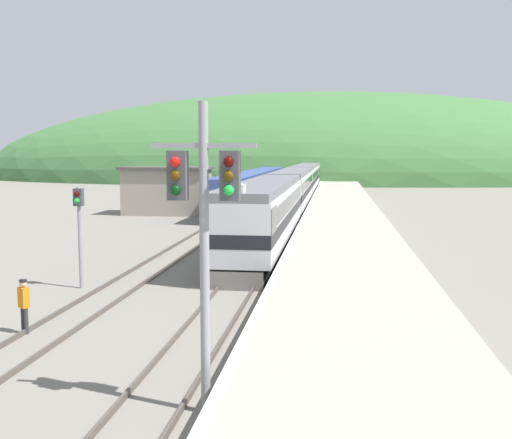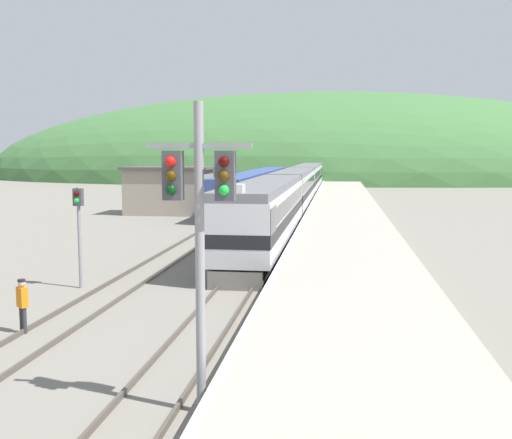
% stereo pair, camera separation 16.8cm
% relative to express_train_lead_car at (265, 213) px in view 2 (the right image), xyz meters
% --- Properties ---
extents(track_main, '(1.52, 180.00, 0.16)m').
position_rel_express_train_lead_car_xyz_m(track_main, '(0.00, 42.47, -2.07)').
color(track_main, '#4C443D').
rests_on(track_main, ground).
extents(track_siding, '(1.52, 180.00, 0.16)m').
position_rel_express_train_lead_car_xyz_m(track_siding, '(-4.73, 42.47, -2.07)').
color(track_siding, '#4C443D').
rests_on(track_siding, ground).
extents(platform, '(5.98, 140.00, 0.97)m').
position_rel_express_train_lead_car_xyz_m(platform, '(4.60, 22.47, -1.67)').
color(platform, '#9E9689').
rests_on(platform, ground).
extents(distant_hills, '(149.93, 67.47, 36.50)m').
position_rel_express_train_lead_car_xyz_m(distant_hills, '(0.00, 96.81, -2.15)').
color(distant_hills, '#3D6B38').
rests_on(distant_hills, ground).
extents(station_shed, '(7.86, 4.56, 4.28)m').
position_rel_express_train_lead_car_xyz_m(station_shed, '(-11.08, 18.85, 0.01)').
color(station_shed, gray).
rests_on(station_shed, ground).
extents(express_train_lead_car, '(2.91, 20.94, 4.28)m').
position_rel_express_train_lead_car_xyz_m(express_train_lead_car, '(0.00, 0.00, 0.00)').
color(express_train_lead_car, black).
rests_on(express_train_lead_car, ground).
extents(carriage_second, '(2.90, 22.23, 3.92)m').
position_rel_express_train_lead_car_xyz_m(carriage_second, '(0.00, 22.70, -0.01)').
color(carriage_second, black).
rests_on(carriage_second, ground).
extents(carriage_third, '(2.90, 22.23, 3.92)m').
position_rel_express_train_lead_car_xyz_m(carriage_third, '(0.00, 45.81, -0.01)').
color(carriage_third, black).
rests_on(carriage_third, ground).
extents(carriage_fourth, '(2.90, 22.23, 3.92)m').
position_rel_express_train_lead_car_xyz_m(carriage_fourth, '(0.00, 68.91, -0.01)').
color(carriage_fourth, black).
rests_on(carriage_fourth, ground).
extents(siding_train, '(2.90, 41.23, 3.52)m').
position_rel_express_train_lead_car_xyz_m(siding_train, '(-4.73, 31.31, -0.33)').
color(siding_train, black).
rests_on(siding_train, ground).
extents(signal_mast_main, '(2.20, 0.42, 6.58)m').
position_rel_express_train_lead_car_xyz_m(signal_mast_main, '(1.24, -21.49, 2.13)').
color(signal_mast_main, gray).
rests_on(signal_mast_main, ground).
extents(signal_post_siding, '(0.36, 0.42, 4.15)m').
position_rel_express_train_lead_car_xyz_m(signal_post_siding, '(-6.37, -10.55, 0.82)').
color(signal_post_siding, gray).
rests_on(signal_post_siding, ground).
extents(track_worker, '(0.42, 0.39, 1.69)m').
position_rel_express_train_lead_car_xyz_m(track_worker, '(-5.49, -16.68, -1.19)').
color(track_worker, '#2D2D33').
rests_on(track_worker, ground).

